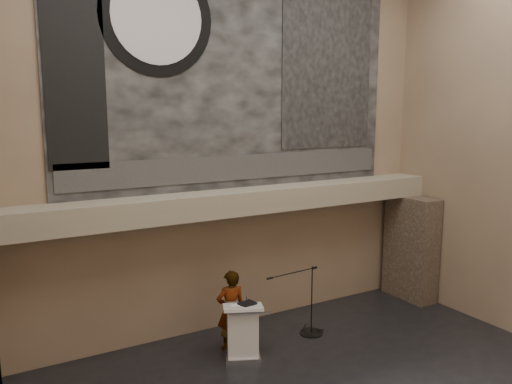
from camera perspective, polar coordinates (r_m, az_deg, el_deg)
wall_back at (r=11.10m, az=-2.06°, el=5.94°), size 10.00×0.02×8.50m
soffit at (r=10.90m, az=-1.04°, el=-1.00°), size 10.00×0.80×0.50m
sprinkler_left at (r=10.26m, az=-8.78°, el=-3.37°), size 0.04×0.04×0.06m
sprinkler_right at (r=11.93m, az=7.11°, el=-1.54°), size 0.04×0.04×0.06m
banner at (r=11.08m, az=-2.03°, el=13.44°), size 8.00×0.05×5.00m
banner_text_strip at (r=11.09m, az=-1.88°, el=2.83°), size 7.76×0.02×0.55m
banner_clock_rim at (r=10.46m, az=-11.23°, el=19.05°), size 2.30×0.02×2.30m
banner_clock_face at (r=10.44m, az=-11.19°, el=19.06°), size 1.84×0.02×1.84m
banner_building_print at (r=12.36m, az=8.23°, el=13.39°), size 2.60×0.02×3.60m
banner_brick_print at (r=9.91m, az=-19.97°, el=11.65°), size 1.10×0.02×3.20m
stone_pier at (r=13.75m, az=17.28°, el=-6.09°), size 0.60×1.40×2.70m
lectern at (r=10.30m, az=-1.55°, el=-15.66°), size 0.93×0.81×1.14m
binder at (r=10.13m, az=-1.00°, el=-12.63°), size 0.37×0.32×0.04m
papers at (r=10.02m, az=-2.07°, el=-12.97°), size 0.23×0.31×0.00m
speaker_person at (r=10.56m, az=-2.90°, el=-13.31°), size 0.66×0.48×1.68m
mic_stand at (r=11.47m, az=6.17°, el=-14.75°), size 1.47×0.52×1.55m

